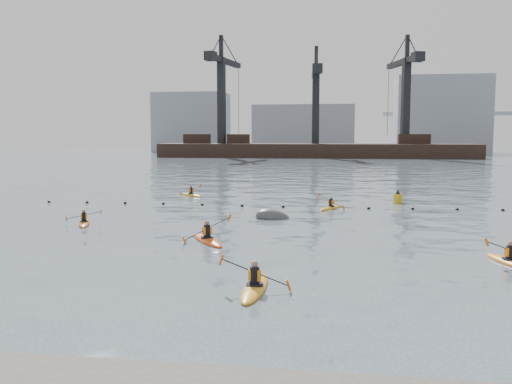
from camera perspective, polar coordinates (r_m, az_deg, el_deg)
ground at (r=17.30m, az=-7.76°, el=-11.36°), size 400.00×400.00×0.00m
float_line at (r=39.06m, az=0.71°, el=-1.50°), size 33.24×0.73×0.24m
barge_pier at (r=125.98m, az=6.15°, el=4.53°), size 72.00×19.30×29.50m
skyline at (r=166.19m, az=7.57°, el=7.41°), size 141.00×28.00×22.00m
kayaker_0 at (r=26.47m, az=-5.17°, el=-4.97°), size 2.60×3.46×1.41m
kayaker_1 at (r=18.30m, az=-0.14°, el=-9.97°), size 2.44×3.56×1.32m
kayaker_2 at (r=32.98m, az=-17.65°, el=-3.07°), size 1.92×3.02×0.97m
kayaker_3 at (r=38.29m, az=7.89°, el=-1.61°), size 1.95×2.99×1.18m
kayaker_4 at (r=24.21m, az=25.12°, el=-6.60°), size 2.17×3.26×1.19m
kayaker_5 at (r=46.32m, az=-6.86°, el=-0.27°), size 2.70×2.54×1.10m
mooring_buoy at (r=33.65m, az=1.81°, el=-2.77°), size 2.64×1.82×1.55m
nav_buoy at (r=42.36m, az=14.67°, el=-0.66°), size 0.65×0.65×1.18m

